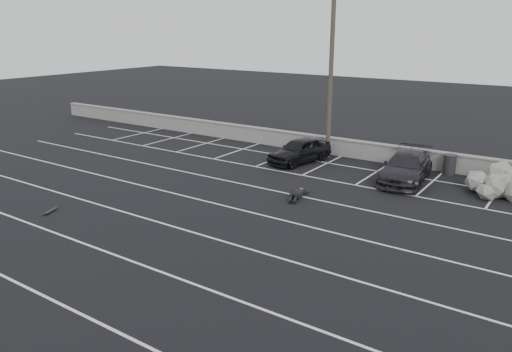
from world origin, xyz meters
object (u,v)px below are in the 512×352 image
Objects in this scene: person at (298,191)px; skateboard at (50,211)px; car_left at (300,150)px; trash_bin at (450,164)px; utility_pole at (331,74)px; car_right at (406,167)px.

person is 3.47× the size of skateboard.
person is at bearing 25.03° from skateboard.
skateboard is at bearing -148.70° from person.
person is at bearing -47.81° from car_left.
trash_bin is 1.52× the size of skateboard.
utility_pole is 3.98× the size of person.
utility_pole is (-5.41, 2.10, 4.20)m from car_right.
utility_pole reaches higher than person.
utility_pole is at bearing 152.49° from car_right.
car_right is 6.10m from person.
car_left is at bearing 49.45° from skateboard.
car_left is 0.83× the size of car_right.
person is (2.90, -5.21, -0.48)m from car_left.
skateboard is at bearing -136.59° from car_right.
car_right reaches higher than person.
car_right reaches higher than car_left.
skateboard is (-12.45, -15.35, -0.48)m from trash_bin.
car_left is 5.98m from person.
trash_bin is at bearing 51.63° from car_right.
car_right is (6.21, -0.10, 0.02)m from car_left.
person is (2.10, -7.20, -4.70)m from utility_pole.
person is (-4.85, -7.56, -0.31)m from trash_bin.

